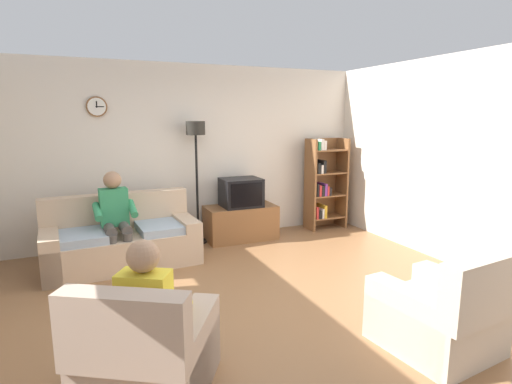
{
  "coord_description": "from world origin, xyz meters",
  "views": [
    {
      "loc": [
        -1.58,
        -3.57,
        1.91
      ],
      "look_at": [
        0.25,
        0.68,
        1.05
      ],
      "focal_mm": 28.59,
      "sensor_mm": 36.0,
      "label": 1
    }
  ],
  "objects": [
    {
      "name": "tv_stand",
      "position": [
        0.66,
        2.25,
        0.27
      ],
      "size": [
        1.1,
        0.56,
        0.54
      ],
      "color": "brown",
      "rests_on": "ground_plane"
    },
    {
      "name": "couch",
      "position": [
        -1.17,
        1.8,
        0.31
      ],
      "size": [
        1.95,
        0.99,
        0.9
      ],
      "color": "tan",
      "rests_on": "ground_plane"
    },
    {
      "name": "ground_plane",
      "position": [
        0.0,
        0.0,
        0.0
      ],
      "size": [
        12.0,
        12.0,
        0.0
      ],
      "primitive_type": "plane",
      "color": "#8C603D"
    },
    {
      "name": "armchair_near_window",
      "position": [
        -1.26,
        -0.94,
        0.29
      ],
      "size": [
        1.14,
        1.17,
        0.9
      ],
      "color": "tan",
      "rests_on": "ground_plane"
    },
    {
      "name": "right_wall",
      "position": [
        2.86,
        0.0,
        1.35
      ],
      "size": [
        0.12,
        5.8,
        2.7
      ],
      "primitive_type": "cube",
      "color": "silver",
      "rests_on": "ground_plane"
    },
    {
      "name": "person_on_couch",
      "position": [
        -1.23,
        1.69,
        0.7
      ],
      "size": [
        0.53,
        0.55,
        1.24
      ],
      "color": "#338C59",
      "rests_on": "ground_plane"
    },
    {
      "name": "tv",
      "position": [
        0.66,
        2.23,
        0.76
      ],
      "size": [
        0.6,
        0.49,
        0.44
      ],
      "color": "black",
      "rests_on": "tv_stand"
    },
    {
      "name": "back_wall_assembly",
      "position": [
        -0.0,
        2.66,
        1.35
      ],
      "size": [
        6.2,
        0.17,
        2.7
      ],
      "color": "silver",
      "rests_on": "ground_plane"
    },
    {
      "name": "person_in_left_armchair",
      "position": [
        -1.21,
        -0.86,
        0.6
      ],
      "size": [
        0.61,
        0.64,
        1.12
      ],
      "color": "yellow",
      "rests_on": "ground_plane"
    },
    {
      "name": "armchair_near_bookshelf",
      "position": [
        1.05,
        -1.31,
        0.29
      ],
      "size": [
        0.89,
        0.96,
        0.9
      ],
      "color": "#BCAD99",
      "rests_on": "ground_plane"
    },
    {
      "name": "bookshelf",
      "position": [
        2.22,
        2.32,
        0.79
      ],
      "size": [
        0.68,
        0.36,
        1.55
      ],
      "color": "brown",
      "rests_on": "ground_plane"
    },
    {
      "name": "floor_lamp",
      "position": [
        0.0,
        2.35,
        1.45
      ],
      "size": [
        0.28,
        0.28,
        1.85
      ],
      "color": "black",
      "rests_on": "ground_plane"
    }
  ]
}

